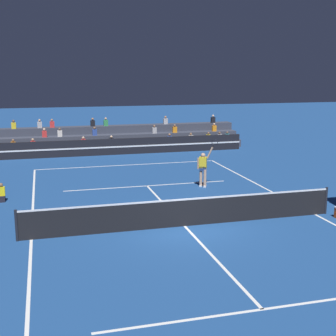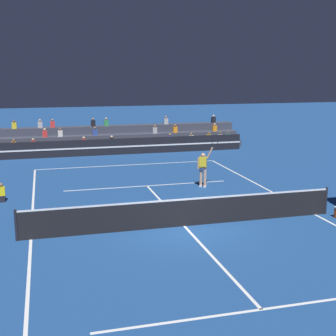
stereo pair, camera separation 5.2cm
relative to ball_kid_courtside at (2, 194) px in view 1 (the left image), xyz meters
name	(u,v)px [view 1 (the left image)]	position (x,y,z in m)	size (l,w,h in m)	color
ground_plane	(185,226)	(6.82, -5.29, -0.33)	(120.00, 120.00, 0.00)	navy
court_lines	(185,226)	(6.82, -5.29, -0.33)	(11.10, 23.90, 0.01)	white
tennis_net	(185,212)	(6.82, -5.29, 0.21)	(12.00, 0.10, 1.10)	black
sponsor_banner_wall	(118,147)	(6.82, 10.44, 0.22)	(18.00, 0.26, 1.10)	black
bleacher_stand	(112,140)	(6.82, 12.98, 0.32)	(19.10, 2.85, 2.28)	#383D4C
ball_kid_courtside	(2,194)	(0.00, 0.00, 0.00)	(0.30, 0.36, 0.84)	black
tennis_player	(203,167)	(9.47, 0.22, 0.66)	(0.94, 0.62, 2.47)	tan
tennis_ball	(262,200)	(11.17, -2.81, -0.30)	(0.07, 0.07, 0.07)	#C6DB33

